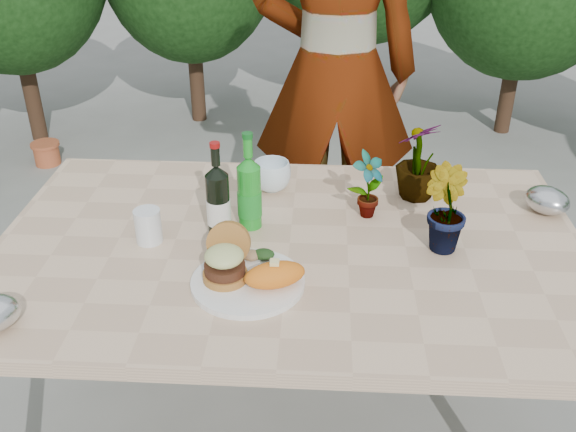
# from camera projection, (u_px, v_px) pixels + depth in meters

# --- Properties ---
(patio_table) EXTENTS (1.60, 1.00, 0.75)m
(patio_table) POSITION_uv_depth(u_px,v_px,m) (290.00, 260.00, 1.77)
(patio_table) COLOR #D2AE8C
(patio_table) RESTS_ON ground
(dinner_plate) EXTENTS (0.28, 0.28, 0.01)m
(dinner_plate) POSITION_uv_depth(u_px,v_px,m) (248.00, 282.00, 1.57)
(dinner_plate) COLOR white
(dinner_plate) RESTS_ON patio_table
(burger_stack) EXTENTS (0.11, 0.16, 0.11)m
(burger_stack) POSITION_uv_depth(u_px,v_px,m) (226.00, 259.00, 1.56)
(burger_stack) COLOR #B7722D
(burger_stack) RESTS_ON dinner_plate
(sweet_potato) EXTENTS (0.17, 0.12, 0.06)m
(sweet_potato) POSITION_uv_depth(u_px,v_px,m) (275.00, 275.00, 1.53)
(sweet_potato) COLOR orange
(sweet_potato) RESTS_ON dinner_plate
(grilled_veg) EXTENTS (0.08, 0.05, 0.03)m
(grilled_veg) POSITION_uv_depth(u_px,v_px,m) (258.00, 255.00, 1.64)
(grilled_veg) COLOR olive
(grilled_veg) RESTS_ON dinner_plate
(wine_bottle) EXTENTS (0.07, 0.07, 0.27)m
(wine_bottle) POSITION_uv_depth(u_px,v_px,m) (218.00, 202.00, 1.73)
(wine_bottle) COLOR black
(wine_bottle) RESTS_ON patio_table
(sparkling_water) EXTENTS (0.07, 0.07, 0.28)m
(sparkling_water) POSITION_uv_depth(u_px,v_px,m) (249.00, 193.00, 1.77)
(sparkling_water) COLOR #1A9121
(sparkling_water) RESTS_ON patio_table
(plastic_cup) EXTENTS (0.07, 0.07, 0.09)m
(plastic_cup) POSITION_uv_depth(u_px,v_px,m) (148.00, 226.00, 1.72)
(plastic_cup) COLOR silver
(plastic_cup) RESTS_ON patio_table
(seedling_left) EXTENTS (0.13, 0.12, 0.20)m
(seedling_left) POSITION_uv_depth(u_px,v_px,m) (368.00, 185.00, 1.82)
(seedling_left) COLOR #24541C
(seedling_left) RESTS_ON patio_table
(seedling_mid) EXTENTS (0.15, 0.16, 0.23)m
(seedling_mid) POSITION_uv_depth(u_px,v_px,m) (444.00, 209.00, 1.66)
(seedling_mid) COLOR #2F6021
(seedling_mid) RESTS_ON patio_table
(seedling_right) EXTENTS (0.19, 0.19, 0.24)m
(seedling_right) POSITION_uv_depth(u_px,v_px,m) (419.00, 161.00, 1.91)
(seedling_right) COLOR #306121
(seedling_right) RESTS_ON patio_table
(blue_bowl) EXTENTS (0.16, 0.16, 0.09)m
(blue_bowl) POSITION_uv_depth(u_px,v_px,m) (272.00, 176.00, 1.99)
(blue_bowl) COLOR silver
(blue_bowl) RESTS_ON patio_table
(foil_packet_right) EXTENTS (0.17, 0.17, 0.08)m
(foil_packet_right) POSITION_uv_depth(u_px,v_px,m) (547.00, 200.00, 1.87)
(foil_packet_right) COLOR #B3B5BA
(foil_packet_right) RESTS_ON patio_table
(person) EXTENTS (0.67, 0.45, 1.83)m
(person) POSITION_uv_depth(u_px,v_px,m) (335.00, 72.00, 2.52)
(person) COLOR #915D48
(person) RESTS_ON ground
(terracotta_pot) EXTENTS (0.17, 0.17, 0.14)m
(terracotta_pot) POSITION_uv_depth(u_px,v_px,m) (47.00, 153.00, 3.89)
(terracotta_pot) COLOR #B7542F
(terracotta_pot) RESTS_ON ground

